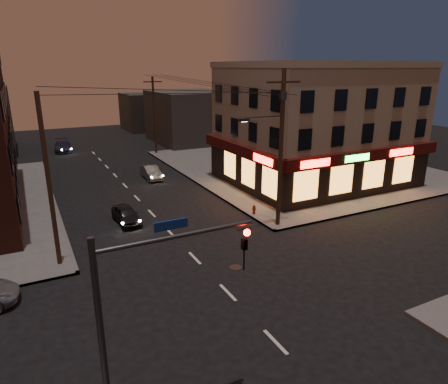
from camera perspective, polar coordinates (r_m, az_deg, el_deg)
ground at (r=19.50m, az=0.56°, el=-14.17°), size 120.00×120.00×0.00m
sidewalk_ne at (r=43.59m, az=10.01°, el=3.73°), size 24.00×28.00×0.15m
pizza_building at (r=37.07m, az=13.04°, el=9.46°), size 15.85×12.85×10.50m
bg_building_ne_a at (r=57.40m, az=-4.73°, el=10.68°), size 10.00×12.00×7.00m
bg_building_ne_b at (r=69.93m, az=-10.76°, el=11.24°), size 8.00×8.00×6.00m
utility_pole_main at (r=25.45m, az=7.95°, el=7.18°), size 4.20×0.44×10.00m
utility_pole_far at (r=49.22m, az=-9.92°, el=10.70°), size 0.26×0.26×9.00m
utility_pole_west at (r=21.94m, az=-23.74°, el=1.22°), size 0.24×0.24×9.00m
traffic_signal at (r=11.15m, az=-11.96°, el=-15.99°), size 4.49×0.32×6.47m
sedan_near at (r=28.07m, az=-13.79°, el=-3.16°), size 1.58×3.52×1.17m
sedan_mid at (r=38.68m, az=-10.36°, el=2.78°), size 1.33×3.72×1.22m
sedan_far at (r=54.51m, az=-22.07°, el=6.11°), size 2.37×4.88×1.37m
fire_hydrant at (r=28.59m, az=4.32°, el=-2.43°), size 0.31×0.31×0.69m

